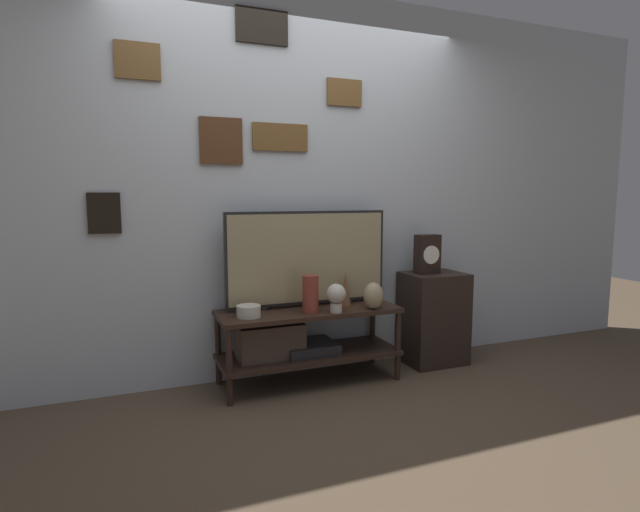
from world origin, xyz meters
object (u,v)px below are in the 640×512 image
Objects in this scene: decorative_bust at (336,296)px; mantel_clock at (427,254)px; vase_urn_stoneware at (373,296)px; vase_slim_bronze at (346,289)px; vase_wide_bowl at (249,311)px; vase_tall_ceramic at (310,294)px; television at (308,258)px.

mantel_clock reaches higher than decorative_bust.
vase_slim_bronze reaches higher than vase_urn_stoneware.
decorative_bust is at bearing -179.26° from vase_urn_stoneware.
vase_tall_ceramic is at bearing -3.69° from vase_wide_bowl.
vase_wide_bowl is at bearing -175.43° from mantel_clock.
vase_wide_bowl is at bearing 176.31° from vase_tall_ceramic.
vase_tall_ceramic is 1.30× the size of decorative_bust.
vase_urn_stoneware is at bearing -51.97° from vase_slim_bronze.
vase_wide_bowl is 0.80× the size of decorative_bust.
vase_tall_ceramic is 0.17m from decorative_bust.
television reaches higher than vase_tall_ceramic.
vase_tall_ceramic is at bearing -160.54° from vase_slim_bronze.
mantel_clock is (0.84, 0.20, 0.22)m from decorative_bust.
television is 0.52m from vase_urn_stoneware.
vase_slim_bronze is at bearing 49.24° from decorative_bust.
vase_urn_stoneware is 0.62× the size of mantel_clock.
vase_urn_stoneware is at bearing -5.83° from vase_wide_bowl.
television reaches higher than mantel_clock.
vase_tall_ceramic is at bearing 172.18° from vase_urn_stoneware.
television is at bearing 74.52° from vase_tall_ceramic.
vase_slim_bronze is at bearing 19.46° from vase_tall_ceramic.
vase_slim_bronze is at bearing -177.43° from mantel_clock.
television is 3.94× the size of mantel_clock.
vase_wide_bowl is at bearing 170.99° from decorative_bust.
vase_wide_bowl is 0.52× the size of mantel_clock.
vase_tall_ceramic is 1.63× the size of vase_wide_bowl.
mantel_clock is (1.41, 0.11, 0.29)m from vase_wide_bowl.
television is at bearing 162.68° from vase_slim_bronze.
vase_wide_bowl is (-0.85, 0.09, -0.05)m from vase_urn_stoneware.
vase_urn_stoneware is at bearing 0.74° from decorative_bust.
vase_slim_bronze is (0.31, 0.11, -0.01)m from vase_tall_ceramic.
vase_tall_ceramic is 0.85× the size of mantel_clock.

